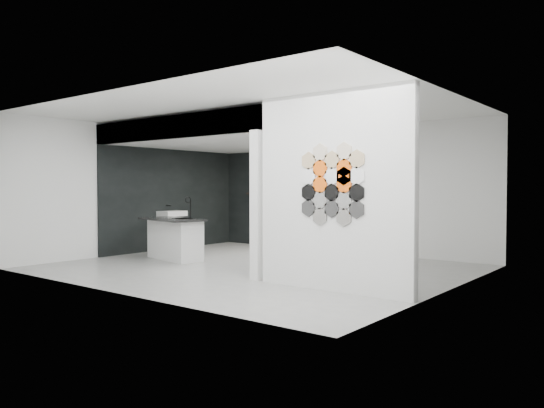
% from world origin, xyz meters
% --- Properties ---
extents(floor, '(7.00, 6.00, 0.01)m').
position_xyz_m(floor, '(0.00, 0.00, -0.01)').
color(floor, gray).
extents(partition_panel, '(2.45, 0.15, 2.80)m').
position_xyz_m(partition_panel, '(2.23, -1.00, 1.40)').
color(partition_panel, silver).
rests_on(partition_panel, floor).
extents(bay_clad_back, '(4.40, 0.04, 2.35)m').
position_xyz_m(bay_clad_back, '(-1.30, 2.97, 1.18)').
color(bay_clad_back, black).
rests_on(bay_clad_back, floor).
extents(bay_clad_left, '(0.04, 4.00, 2.35)m').
position_xyz_m(bay_clad_left, '(-3.47, 1.00, 1.18)').
color(bay_clad_left, black).
rests_on(bay_clad_left, floor).
extents(bulkhead, '(4.40, 4.00, 0.40)m').
position_xyz_m(bulkhead, '(-1.30, 1.00, 2.55)').
color(bulkhead, silver).
rests_on(bulkhead, corner_column).
extents(corner_column, '(0.16, 0.16, 2.35)m').
position_xyz_m(corner_column, '(0.82, -1.00, 1.18)').
color(corner_column, silver).
rests_on(corner_column, floor).
extents(fascia_beam, '(4.40, 0.16, 0.40)m').
position_xyz_m(fascia_beam, '(-1.30, -0.92, 2.55)').
color(fascia_beam, silver).
rests_on(fascia_beam, corner_column).
extents(wall_basin, '(0.40, 0.60, 0.12)m').
position_xyz_m(wall_basin, '(-3.24, 0.80, 0.85)').
color(wall_basin, silver).
rests_on(wall_basin, bay_clad_left).
extents(display_shelf, '(3.00, 0.15, 0.04)m').
position_xyz_m(display_shelf, '(-1.20, 2.87, 1.30)').
color(display_shelf, black).
rests_on(display_shelf, bay_clad_back).
extents(kitchen_island, '(1.69, 1.01, 1.27)m').
position_xyz_m(kitchen_island, '(-1.99, -0.22, 0.43)').
color(kitchen_island, silver).
rests_on(kitchen_island, floor).
extents(stockpot, '(0.24, 0.24, 0.18)m').
position_xyz_m(stockpot, '(-2.20, 2.87, 1.41)').
color(stockpot, black).
rests_on(stockpot, display_shelf).
extents(kettle, '(0.27, 0.27, 0.17)m').
position_xyz_m(kettle, '(-0.15, 2.87, 1.41)').
color(kettle, black).
rests_on(kettle, display_shelf).
extents(glass_bowl, '(0.15, 0.15, 0.10)m').
position_xyz_m(glass_bowl, '(0.15, 2.87, 1.37)').
color(glass_bowl, gray).
rests_on(glass_bowl, display_shelf).
extents(glass_vase, '(0.11, 0.11, 0.13)m').
position_xyz_m(glass_vase, '(0.15, 2.87, 1.39)').
color(glass_vase, gray).
rests_on(glass_vase, display_shelf).
extents(bottle_dark, '(0.06, 0.06, 0.15)m').
position_xyz_m(bottle_dark, '(-1.76, 2.87, 1.40)').
color(bottle_dark, black).
rests_on(bottle_dark, display_shelf).
extents(utensil_cup, '(0.12, 0.12, 0.11)m').
position_xyz_m(utensil_cup, '(-1.90, 2.87, 1.38)').
color(utensil_cup, black).
rests_on(utensil_cup, display_shelf).
extents(hex_tile_cluster, '(1.04, 0.02, 1.16)m').
position_xyz_m(hex_tile_cluster, '(2.26, -1.09, 1.50)').
color(hex_tile_cluster, '#2D2D2D').
rests_on(hex_tile_cluster, partition_panel).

